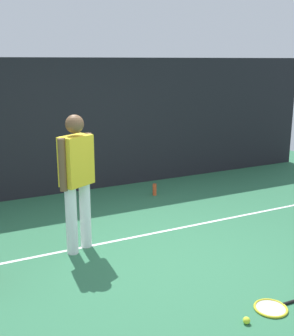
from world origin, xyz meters
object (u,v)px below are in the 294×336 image
tennis_player (77,175)px  tennis_racket (273,307)px  tennis_ball_near_player (246,320)px  water_bottle (155,190)px

tennis_player → tennis_racket: size_ratio=2.75×
tennis_ball_near_player → water_bottle: 3.84m
tennis_player → tennis_racket: bearing=-87.0°
tennis_player → water_bottle: bearing=11.7°
tennis_player → water_bottle: 2.57m
tennis_ball_near_player → tennis_racket: bearing=11.0°
tennis_player → water_bottle: (1.87, 1.54, -0.86)m
tennis_player → tennis_ball_near_player: bearing=-96.1°
tennis_racket → tennis_ball_near_player: tennis_ball_near_player is taller
tennis_ball_near_player → water_bottle: bearing=74.9°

